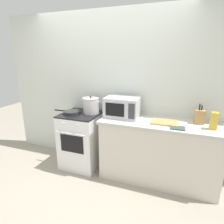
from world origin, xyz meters
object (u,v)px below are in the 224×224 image
(stove, at_px, (82,140))
(stock_pot, at_px, (91,105))
(microwave, at_px, (122,107))
(frying_pan, at_px, (72,112))
(cutting_board, at_px, (165,122))
(pasta_box, at_px, (214,121))
(knife_block, at_px, (199,117))
(oven_mitt, at_px, (178,128))

(stove, distance_m, stock_pot, 0.61)
(microwave, bearing_deg, stock_pot, 179.00)
(frying_pan, bearing_deg, cutting_board, 2.45)
(microwave, bearing_deg, cutting_board, -7.00)
(stove, bearing_deg, stock_pot, 30.65)
(stove, relative_size, cutting_board, 2.56)
(stock_pot, bearing_deg, pasta_box, -3.82)
(frying_pan, bearing_deg, knife_block, 6.13)
(stove, height_order, knife_block, knife_block)
(oven_mitt, bearing_deg, cutting_board, 137.39)
(stove, bearing_deg, cutting_board, 0.05)
(stove, bearing_deg, knife_block, 4.59)
(stove, relative_size, oven_mitt, 5.11)
(microwave, xyz_separation_m, knife_block, (1.08, 0.06, -0.05))
(microwave, relative_size, pasta_box, 2.27)
(frying_pan, height_order, microwave, microwave)
(cutting_board, bearing_deg, frying_pan, -177.55)
(frying_pan, xyz_separation_m, pasta_box, (2.03, 0.03, 0.08))
(stove, bearing_deg, pasta_box, -0.87)
(cutting_board, bearing_deg, stove, -179.95)
(stock_pot, distance_m, oven_mitt, 1.37)
(cutting_board, distance_m, pasta_box, 0.60)
(stove, xyz_separation_m, pasta_box, (1.91, -0.03, 0.57))
(frying_pan, xyz_separation_m, oven_mitt, (1.61, -0.10, -0.02))
(frying_pan, distance_m, microwave, 0.82)
(stock_pot, xyz_separation_m, frying_pan, (-0.27, -0.15, -0.10))
(pasta_box, bearing_deg, microwave, 174.97)
(stove, xyz_separation_m, frying_pan, (-0.12, -0.06, 0.48))
(cutting_board, bearing_deg, oven_mitt, -42.61)
(microwave, distance_m, cutting_board, 0.66)
(frying_pan, bearing_deg, pasta_box, 0.89)
(stock_pot, height_order, cutting_board, stock_pot)
(pasta_box, relative_size, oven_mitt, 1.22)
(knife_block, relative_size, pasta_box, 1.26)
(stock_pot, distance_m, frying_pan, 0.32)
(oven_mitt, bearing_deg, knife_block, 48.44)
(stove, relative_size, knife_block, 3.32)
(knife_block, height_order, pasta_box, knife_block)
(frying_pan, height_order, oven_mitt, frying_pan)
(stove, distance_m, microwave, 0.92)
(stock_pot, xyz_separation_m, pasta_box, (1.76, -0.12, -0.02))
(frying_pan, height_order, knife_block, knife_block)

